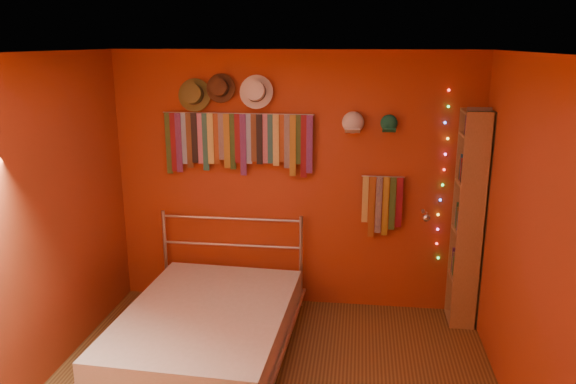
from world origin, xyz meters
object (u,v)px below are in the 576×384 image
at_px(tie_rack, 237,140).
at_px(reading_lamp, 426,216).
at_px(bookshelf, 473,219).
at_px(bed, 207,329).

distance_m(tie_rack, reading_lamp, 1.90).
bearing_deg(tie_rack, reading_lamp, -5.75).
relative_size(reading_lamp, bookshelf, 0.16).
bearing_deg(bookshelf, reading_lamp, -176.64).
distance_m(reading_lamp, bed, 2.19).
bearing_deg(bookshelf, bed, -159.12).
distance_m(reading_lamp, bookshelf, 0.42).
height_order(tie_rack, reading_lamp, tie_rack).
xyz_separation_m(tie_rack, reading_lamp, (1.78, -0.18, -0.63)).
height_order(tie_rack, bed, tie_rack).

